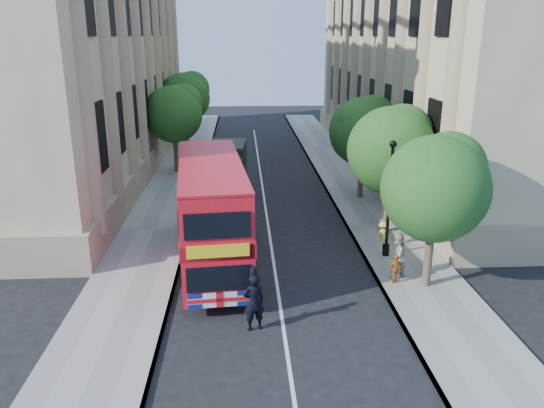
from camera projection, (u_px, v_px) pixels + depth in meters
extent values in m
plane|color=black|center=(284.00, 333.00, 17.59)|extent=(120.00, 120.00, 0.00)
cube|color=gray|center=(379.00, 225.00, 27.40)|extent=(3.50, 80.00, 0.12)
cube|color=gray|center=(155.00, 230.00, 26.77)|extent=(3.50, 80.00, 0.12)
cube|color=tan|center=(448.00, 42.00, 38.46)|extent=(12.00, 38.00, 18.00)
cube|color=tan|center=(61.00, 42.00, 36.95)|extent=(12.00, 38.00, 18.00)
cylinder|color=#473828|center=(429.00, 254.00, 20.33)|extent=(0.32, 0.32, 2.86)
sphere|color=#1C5520|center=(435.00, 189.00, 19.54)|extent=(4.00, 4.00, 4.00)
sphere|color=#1C5520|center=(449.00, 169.00, 19.76)|extent=(2.80, 2.80, 2.80)
sphere|color=#1C5520|center=(426.00, 177.00, 19.07)|extent=(2.60, 2.60, 2.60)
cylinder|color=#473828|center=(387.00, 205.00, 26.02)|extent=(0.32, 0.32, 2.99)
sphere|color=#1C5520|center=(391.00, 150.00, 25.20)|extent=(4.20, 4.20, 4.20)
sphere|color=#1C5520|center=(402.00, 135.00, 25.41)|extent=(2.94, 2.94, 2.94)
sphere|color=#1C5520|center=(383.00, 140.00, 24.72)|extent=(2.73, 2.73, 2.73)
cylinder|color=#473828|center=(361.00, 175.00, 31.74)|extent=(0.32, 0.32, 2.90)
sphere|color=#1C5520|center=(363.00, 131.00, 30.94)|extent=(4.00, 4.00, 4.00)
sphere|color=#1C5520|center=(372.00, 119.00, 31.16)|extent=(2.80, 2.80, 2.80)
sphere|color=#1C5520|center=(356.00, 123.00, 30.47)|extent=(2.60, 2.60, 2.60)
cylinder|color=#473828|center=(176.00, 152.00, 37.74)|extent=(0.32, 0.32, 2.99)
sphere|color=#1C5520|center=(174.00, 114.00, 36.92)|extent=(4.00, 4.00, 4.00)
sphere|color=#1C5520|center=(183.00, 104.00, 37.13)|extent=(2.80, 2.80, 2.80)
sphere|color=#1C5520|center=(166.00, 107.00, 36.44)|extent=(2.60, 2.60, 2.60)
cylinder|color=#473828|center=(187.00, 132.00, 45.33)|extent=(0.32, 0.32, 3.17)
sphere|color=#1C5520|center=(185.00, 98.00, 44.46)|extent=(4.20, 4.20, 4.20)
sphere|color=#1C5520|center=(192.00, 89.00, 44.65)|extent=(2.94, 2.94, 2.94)
sphere|color=#1C5520|center=(178.00, 91.00, 43.97)|extent=(2.73, 2.73, 2.73)
cylinder|color=black|center=(386.00, 250.00, 23.46)|extent=(0.30, 0.30, 0.50)
cylinder|color=black|center=(389.00, 201.00, 22.78)|extent=(0.14, 0.14, 5.00)
sphere|color=black|center=(393.00, 144.00, 22.03)|extent=(0.32, 0.32, 0.32)
cube|color=red|center=(212.00, 210.00, 22.21)|extent=(3.40, 9.73, 3.96)
cube|color=black|center=(213.00, 230.00, 22.47)|extent=(3.40, 9.13, 0.90)
cube|color=black|center=(211.00, 187.00, 21.89)|extent=(3.40, 9.13, 0.90)
cube|color=yellow|center=(218.00, 251.00, 17.68)|extent=(2.11, 0.28, 0.45)
cylinder|color=black|center=(187.00, 290.00, 19.46)|extent=(0.37, 1.03, 1.00)
cylinder|color=black|center=(248.00, 286.00, 19.79)|extent=(0.37, 1.03, 1.00)
cylinder|color=black|center=(187.00, 229.00, 25.60)|extent=(0.37, 1.03, 1.00)
cylinder|color=black|center=(234.00, 227.00, 25.93)|extent=(0.37, 1.03, 1.00)
cube|color=black|center=(224.00, 178.00, 30.96)|extent=(2.33, 2.13, 2.31)
cube|color=black|center=(222.00, 178.00, 29.99)|extent=(1.98, 0.24, 0.77)
cube|color=black|center=(227.00, 165.00, 33.20)|extent=(2.44, 3.66, 2.75)
cube|color=black|center=(227.00, 188.00, 32.97)|extent=(2.34, 5.41, 0.28)
cylinder|color=black|center=(207.00, 196.00, 31.18)|extent=(0.30, 0.89, 0.88)
cylinder|color=black|center=(241.00, 196.00, 31.16)|extent=(0.30, 0.89, 0.88)
cylinder|color=black|center=(214.00, 180.00, 34.64)|extent=(0.30, 0.89, 0.88)
cylinder|color=black|center=(245.00, 180.00, 34.62)|extent=(0.30, 0.89, 0.88)
imported|color=black|center=(254.00, 302.00, 17.52)|extent=(0.83, 0.66, 2.01)
imported|color=beige|center=(397.00, 256.00, 21.09)|extent=(1.16, 1.15, 1.89)
imported|color=#C26F22|center=(396.00, 269.00, 20.76)|extent=(0.73, 0.43, 1.16)
imported|color=#ECE550|center=(383.00, 234.00, 24.33)|extent=(0.83, 0.54, 1.20)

